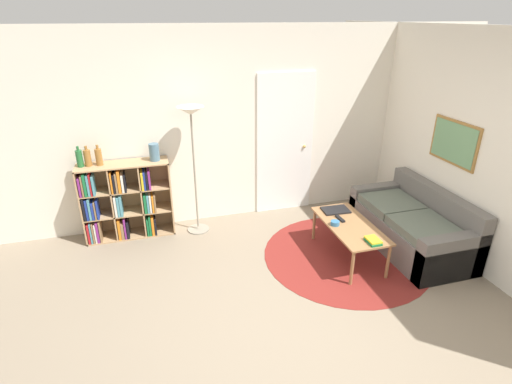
# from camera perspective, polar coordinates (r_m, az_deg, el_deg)

# --- Properties ---
(ground_plane) EXTENTS (14.00, 14.00, 0.00)m
(ground_plane) POSITION_cam_1_polar(r_m,az_deg,el_deg) (3.90, 6.44, -19.82)
(ground_plane) COLOR gray
(wall_back) EXTENTS (7.63, 0.11, 2.60)m
(wall_back) POSITION_cam_1_polar(r_m,az_deg,el_deg) (5.46, -2.89, 9.12)
(wall_back) COLOR silver
(wall_back) RESTS_ON ground_plane
(wall_right) EXTENTS (0.08, 5.55, 2.60)m
(wall_right) POSITION_cam_1_polar(r_m,az_deg,el_deg) (5.38, 25.56, 6.68)
(wall_right) COLOR silver
(wall_right) RESTS_ON ground_plane
(rug) EXTENTS (1.99, 1.99, 0.01)m
(rug) POSITION_cam_1_polar(r_m,az_deg,el_deg) (5.05, 12.67, -8.81)
(rug) COLOR maroon
(rug) RESTS_ON ground_plane
(bookshelf) EXTENTS (1.11, 0.34, 1.01)m
(bookshelf) POSITION_cam_1_polar(r_m,az_deg,el_deg) (5.42, -18.58, -1.32)
(bookshelf) COLOR tan
(bookshelf) RESTS_ON ground_plane
(floor_lamp) EXTENTS (0.34, 0.34, 1.68)m
(floor_lamp) POSITION_cam_1_polar(r_m,az_deg,el_deg) (5.00, -9.19, 9.07)
(floor_lamp) COLOR gray
(floor_lamp) RESTS_ON ground_plane
(couch) EXTENTS (0.83, 1.61, 0.74)m
(couch) POSITION_cam_1_polar(r_m,az_deg,el_deg) (5.38, 21.64, -4.62)
(couch) COLOR #66605B
(couch) RESTS_ON ground_plane
(coffee_table) EXTENTS (0.52, 1.09, 0.45)m
(coffee_table) POSITION_cam_1_polar(r_m,az_deg,el_deg) (4.83, 13.23, -4.98)
(coffee_table) COLOR #996B42
(coffee_table) RESTS_ON ground_plane
(laptop) EXTENTS (0.34, 0.24, 0.02)m
(laptop) POSITION_cam_1_polar(r_m,az_deg,el_deg) (5.09, 11.30, -2.54)
(laptop) COLOR black
(laptop) RESTS_ON coffee_table
(bowl) EXTENTS (0.10, 0.10, 0.05)m
(bowl) POSITION_cam_1_polar(r_m,az_deg,el_deg) (4.75, 11.23, -4.37)
(bowl) COLOR teal
(bowl) RESTS_ON coffee_table
(book_stack_on_table) EXTENTS (0.13, 0.19, 0.04)m
(book_stack_on_table) POSITION_cam_1_polar(r_m,az_deg,el_deg) (4.50, 16.39, -6.71)
(book_stack_on_table) COLOR #196B38
(book_stack_on_table) RESTS_ON coffee_table
(remote) EXTENTS (0.05, 0.17, 0.02)m
(remote) POSITION_cam_1_polar(r_m,az_deg,el_deg) (4.89, 11.92, -3.74)
(remote) COLOR black
(remote) RESTS_ON coffee_table
(bottle_left) EXTENTS (0.08, 0.08, 0.26)m
(bottle_left) POSITION_cam_1_polar(r_m,az_deg,el_deg) (5.25, -23.91, 4.42)
(bottle_left) COLOR #236633
(bottle_left) RESTS_ON bookshelf
(bottle_middle) EXTENTS (0.08, 0.08, 0.25)m
(bottle_middle) POSITION_cam_1_polar(r_m,az_deg,el_deg) (5.24, -22.93, 4.54)
(bottle_middle) COLOR olive
(bottle_middle) RESTS_ON bookshelf
(bottle_right) EXTENTS (0.08, 0.08, 0.26)m
(bottle_right) POSITION_cam_1_polar(r_m,az_deg,el_deg) (5.22, -21.55, 4.71)
(bottle_right) COLOR olive
(bottle_right) RESTS_ON bookshelf
(vase_on_shelf) EXTENTS (0.13, 0.13, 0.22)m
(vase_on_shelf) POSITION_cam_1_polar(r_m,az_deg,el_deg) (5.18, -14.33, 5.54)
(vase_on_shelf) COLOR slate
(vase_on_shelf) RESTS_ON bookshelf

